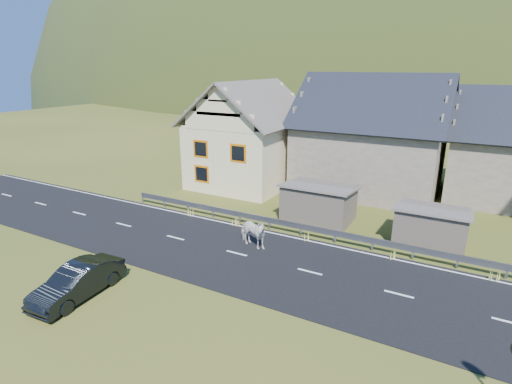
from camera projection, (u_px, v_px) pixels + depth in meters
The scene contains 12 objects.
ground at pixel (310, 272), 18.63m from camera, with size 160.00×160.00×0.00m, color #344313.
road at pixel (310, 272), 18.62m from camera, with size 60.00×7.00×0.04m, color black.
lane_markings at pixel (310, 272), 18.62m from camera, with size 60.00×6.60×0.01m, color silver.
guardrail at pixel (335, 234), 21.54m from camera, with size 28.10×0.09×0.75m.
shed_left at pixel (319, 203), 24.64m from camera, with size 4.30×3.30×2.40m, color #6A5E52.
shed_right at pixel (431, 227), 21.28m from camera, with size 3.80×2.90×2.20m, color #6A5E52.
house_cream at pixel (250, 129), 31.92m from camera, with size 7.80×9.80×8.30m.
house_stone_a at pixel (373, 129), 30.22m from camera, with size 10.80×9.80×8.90m.
mountain at pixel (471, 136), 172.84m from camera, with size 440.00×280.00×260.00m, color #273711.
conifer_patch at pixel (277, 75), 133.93m from camera, with size 76.00×50.00×28.00m, color black.
horse at pixel (252, 232), 20.93m from camera, with size 1.97×0.90×1.67m, color silver.
car at pixel (78, 282), 16.53m from camera, with size 1.44×4.12×1.36m, color black.
Camera 1 is at (5.78, -15.78, 9.23)m, focal length 28.00 mm.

